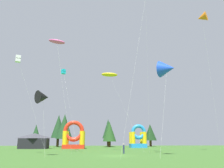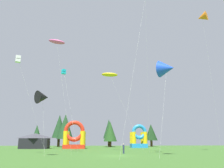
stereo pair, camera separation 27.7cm
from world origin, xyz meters
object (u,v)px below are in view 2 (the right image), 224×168
kite_cyan_box (64,72)px  kite_white_box (18,59)px  inflatable_blue_arch (74,138)px  kite_yellow_parafoil (110,75)px  person_midfield (124,148)px  kite_orange_delta (202,17)px  kite_black_delta (43,97)px  inflatable_orange_dome (139,139)px  festival_tent (35,141)px  kite_pink_parafoil (57,42)px  kite_blue_delta (167,68)px

kite_cyan_box → kite_white_box: size_ratio=1.09×
inflatable_blue_arch → kite_white_box: bearing=-105.5°
kite_yellow_parafoil → person_midfield: 16.09m
kite_cyan_box → kite_orange_delta: (26.88, -7.62, 9.19)m
kite_black_delta → kite_white_box: kite_white_box is taller
kite_white_box → kite_orange_delta: bearing=6.5°
kite_orange_delta → person_midfield: size_ratio=16.76×
person_midfield → inflatable_orange_dome: bearing=51.2°
kite_cyan_box → inflatable_orange_dome: 30.17m
inflatable_blue_arch → festival_tent: (-9.79, 0.30, -0.65)m
kite_cyan_box → person_midfield: 20.65m
kite_pink_parafoil → kite_black_delta: (-0.47, -5.24, -10.52)m
kite_orange_delta → kite_black_delta: bearing=-165.5°
kite_blue_delta → festival_tent: size_ratio=1.92×
kite_orange_delta → person_midfield: 28.71m
person_midfield → festival_tent: festival_tent is taller
kite_cyan_box → kite_white_box: bearing=-116.0°
kite_white_box → person_midfield: size_ratio=9.67×
kite_cyan_box → festival_tent: bearing=120.8°
kite_orange_delta → inflatable_orange_dome: (-8.16, 27.07, -22.66)m
kite_orange_delta → kite_blue_delta: bearing=-139.7°
kite_black_delta → kite_blue_delta: bearing=-5.6°
kite_white_box → festival_tent: kite_white_box is taller
kite_blue_delta → festival_tent: kite_blue_delta is taller
festival_tent → kite_yellow_parafoil: bearing=-40.7°
kite_black_delta → inflatable_blue_arch: (1.91, 28.43, -5.30)m
kite_cyan_box → person_midfield: size_ratio=10.52×
kite_blue_delta → kite_black_delta: (-17.07, 1.66, -3.97)m
kite_blue_delta → inflatable_orange_dome: 37.09m
kite_yellow_parafoil → kite_cyan_box: bearing=172.4°
kite_black_delta → person_midfield: kite_black_delta is taller
inflatable_blue_arch → inflatable_orange_dome: bearing=18.3°
kite_yellow_parafoil → inflatable_orange_dome: bearing=65.9°
kite_yellow_parafoil → kite_white_box: (-14.93, -10.04, -0.56)m
kite_blue_delta → inflatable_orange_dome: (2.14, 35.80, -9.46)m
kite_yellow_parafoil → inflatable_orange_dome: size_ratio=2.46×
person_midfield → festival_tent: (-19.65, 22.85, 0.95)m
person_midfield → kite_pink_parafoil: bearing=159.2°
kite_orange_delta → kite_blue_delta: 18.88m
kite_white_box → inflatable_orange_dome: size_ratio=2.36×
kite_yellow_parafoil → kite_blue_delta: bearing=-64.6°
kite_pink_parafoil → kite_blue_delta: 19.13m
kite_orange_delta → kite_blue_delta: size_ratio=1.99×
inflatable_orange_dome → kite_blue_delta: bearing=-93.4°
kite_yellow_parafoil → festival_tent: (-17.80, 15.31, -13.14)m
kite_pink_parafoil → festival_tent: 29.89m
inflatable_blue_arch → kite_orange_delta: bearing=-40.0°
kite_black_delta → inflatable_blue_arch: 28.99m
kite_blue_delta → inflatable_blue_arch: 34.95m
kite_blue_delta → inflatable_orange_dome: bearing=86.6°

